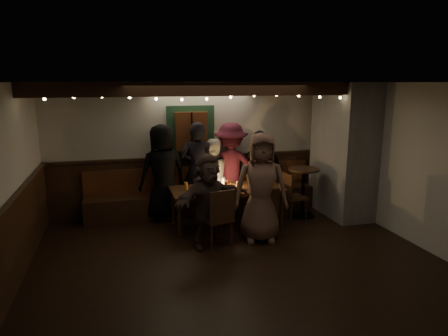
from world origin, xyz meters
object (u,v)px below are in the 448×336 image
object	(u,v)px
person_d	(231,168)
high_top	(303,186)
person_f	(208,200)
chair_near_right	(265,210)
dining_table	(227,191)
person_g	(261,188)
person_e	(260,171)
person_c	(212,178)
chair_end	(291,193)
chair_near_left	(219,215)
person_a	(163,172)
person_b	(198,170)

from	to	relation	value
person_d	high_top	bearing A→B (deg)	166.20
person_f	chair_near_right	bearing A→B (deg)	-20.98
dining_table	chair_near_right	distance (m)	0.88
dining_table	person_g	size ratio (longest dim) A/B	1.11
person_e	person_g	xyz separation A→B (m)	(-0.55, -1.52, 0.08)
dining_table	person_e	xyz separation A→B (m)	(0.91, 0.73, 0.17)
person_c	chair_end	bearing A→B (deg)	147.30
chair_near_left	person_a	xyz separation A→B (m)	(-0.69, 1.60, 0.38)
person_g	dining_table	bearing A→B (deg)	127.05
person_b	person_d	world-z (taller)	person_b
person_e	chair_near_right	bearing A→B (deg)	73.35
person_b	person_c	bearing A→B (deg)	-157.02
dining_table	person_a	distance (m)	1.31
chair_near_right	person_d	bearing A→B (deg)	96.82
dining_table	chair_near_left	size ratio (longest dim) A/B	2.11
person_d	person_f	world-z (taller)	person_d
person_c	person_a	bearing A→B (deg)	-14.68
person_a	person_g	distance (m)	2.07
chair_near_right	chair_end	bearing A→B (deg)	43.52
chair_near_left	chair_near_right	size ratio (longest dim) A/B	1.09
person_e	person_a	bearing A→B (deg)	0.60
chair_near_right	person_a	world-z (taller)	person_a
chair_near_left	person_e	bearing A→B (deg)	51.74
person_e	person_c	bearing A→B (deg)	5.13
person_e	person_d	bearing A→B (deg)	-4.18
dining_table	person_a	size ratio (longest dim) A/B	1.10
chair_end	person_g	xyz separation A→B (m)	(-0.93, -0.84, 0.40)
high_top	person_f	bearing A→B (deg)	-156.18
chair_end	person_b	distance (m)	1.84
chair_end	person_d	size ratio (longest dim) A/B	0.50
chair_end	person_a	bearing A→B (deg)	164.51
high_top	person_b	distance (m)	2.08
person_d	person_e	bearing A→B (deg)	-172.34
person_g	chair_near_right	bearing A→B (deg)	43.15
chair_end	person_a	xyz separation A→B (m)	(-2.36, 0.65, 0.41)
chair_end	person_a	distance (m)	2.48
high_top	person_d	bearing A→B (deg)	154.50
chair_near_left	person_g	size ratio (longest dim) A/B	0.53
chair_near_left	person_a	distance (m)	1.78
chair_near_left	high_top	world-z (taller)	high_top
person_f	dining_table	bearing A→B (deg)	31.27
chair_near_left	chair_end	size ratio (longest dim) A/B	1.05
chair_end	person_e	xyz separation A→B (m)	(-0.38, 0.68, 0.32)
person_d	person_g	distance (m)	1.56
person_b	person_d	bearing A→B (deg)	-145.60
person_b	person_f	world-z (taller)	person_b
dining_table	chair_near_left	bearing A→B (deg)	-112.72
high_top	person_a	size ratio (longest dim) A/B	0.52
high_top	person_e	world-z (taller)	person_e
chair_end	person_e	distance (m)	0.84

